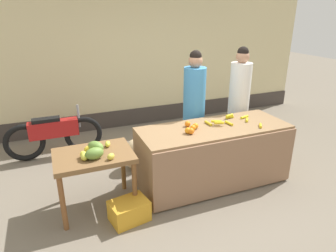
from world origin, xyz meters
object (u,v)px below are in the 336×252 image
Objects in this scene: vendor_woman_white_shirt at (239,103)px; parked_motorcycle at (54,134)px; produce_sack at (134,154)px; produce_crate at (129,211)px; vendor_woman_blue_shirt at (194,109)px.

vendor_woman_white_shirt is 1.15× the size of parked_motorcycle.
vendor_woman_white_shirt is at bearing -4.75° from produce_sack.
vendor_woman_white_shirt is 3.15m from parked_motorcycle.
vendor_woman_blue_shirt is at bearing 37.65° from produce_crate.
vendor_woman_blue_shirt is 0.82m from vendor_woman_white_shirt.
produce_crate is at bearing -71.50° from parked_motorcycle.
vendor_woman_blue_shirt reaches higher than parked_motorcycle.
produce_sack is (0.41, 1.20, 0.12)m from produce_crate.
parked_motorcycle is 3.64× the size of produce_crate.
produce_crate is 1.27m from produce_sack.
vendor_woman_white_shirt is at bearing -20.52° from parked_motorcycle.
produce_sack is (-1.78, 0.15, -0.68)m from vendor_woman_white_shirt.
vendor_woman_blue_shirt reaches higher than produce_crate.
vendor_woman_blue_shirt is 1.14× the size of parked_motorcycle.
parked_motorcycle reaches higher than produce_crate.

